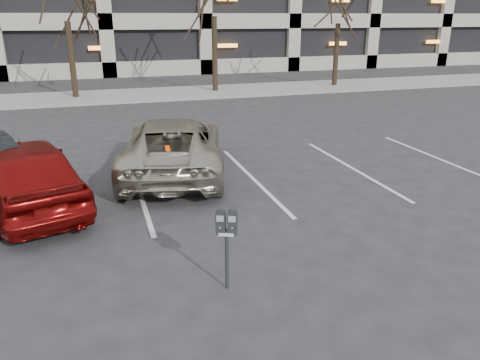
# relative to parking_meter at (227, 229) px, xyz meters

# --- Properties ---
(ground) EXTENTS (140.00, 140.00, 0.00)m
(ground) POSITION_rel_parking_meter_xyz_m (0.58, 2.28, -0.96)
(ground) COLOR #28282B
(ground) RESTS_ON ground
(sidewalk) EXTENTS (80.00, 4.00, 0.12)m
(sidewalk) POSITION_rel_parking_meter_xyz_m (0.58, 18.28, -0.90)
(sidewalk) COLOR gray
(sidewalk) RESTS_ON ground
(stall_lines) EXTENTS (16.90, 5.20, 0.00)m
(stall_lines) POSITION_rel_parking_meter_xyz_m (-0.82, 4.58, -0.95)
(stall_lines) COLOR silver
(stall_lines) RESTS_ON ground
(parking_meter) EXTENTS (0.34, 0.23, 1.25)m
(parking_meter) POSITION_rel_parking_meter_xyz_m (0.00, 0.00, 0.00)
(parking_meter) COLOR black
(parking_meter) RESTS_ON ground
(suv_silver) EXTENTS (3.46, 5.55, 1.44)m
(suv_silver) POSITION_rel_parking_meter_xyz_m (0.20, 5.66, -0.24)
(suv_silver) COLOR #B4AF99
(suv_silver) RESTS_ON ground
(car_red) EXTENTS (3.00, 4.77, 1.51)m
(car_red) POSITION_rel_parking_meter_xyz_m (-3.12, 4.24, -0.20)
(car_red) COLOR maroon
(car_red) RESTS_ON ground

